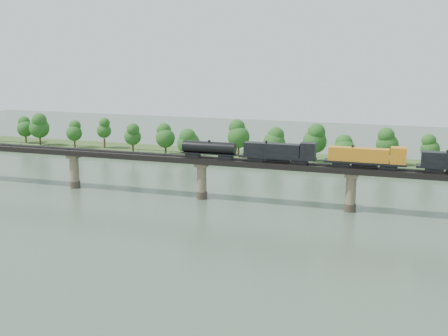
% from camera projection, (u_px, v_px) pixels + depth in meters
% --- Properties ---
extents(ground, '(400.00, 400.00, 0.00)m').
position_uv_depth(ground, '(156.00, 232.00, 126.52)').
color(ground, '#3A4A3B').
rests_on(ground, ground).
extents(far_bank, '(300.00, 24.00, 1.60)m').
position_uv_depth(far_bank, '(253.00, 159.00, 205.42)').
color(far_bank, '#2F4A1D').
rests_on(far_bank, ground).
extents(bridge, '(236.00, 30.00, 11.50)m').
position_uv_depth(bridge, '(202.00, 179.00, 153.28)').
color(bridge, '#473A2D').
rests_on(bridge, ground).
extents(bridge_superstructure, '(220.00, 4.90, 0.75)m').
position_uv_depth(bridge_superstructure, '(202.00, 156.00, 151.94)').
color(bridge_superstructure, black).
rests_on(bridge_superstructure, bridge).
extents(far_treeline, '(289.06, 17.54, 13.60)m').
position_uv_depth(far_treeline, '(228.00, 138.00, 202.02)').
color(far_treeline, '#382619').
rests_on(far_treeline, far_bank).
extents(freight_train, '(80.61, 3.14, 5.55)m').
position_uv_depth(freight_train, '(336.00, 156.00, 140.66)').
color(freight_train, black).
rests_on(freight_train, bridge).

